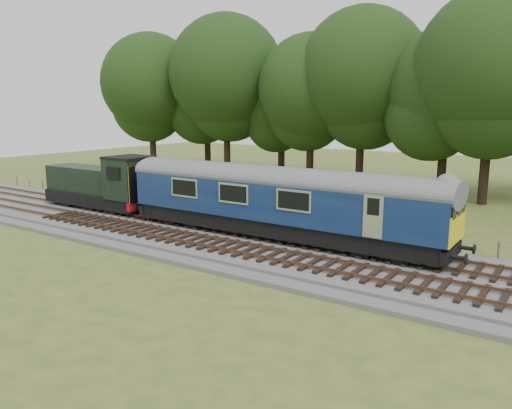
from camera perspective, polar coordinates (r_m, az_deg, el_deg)
The scene contains 9 objects.
ground at distance 24.42m, azimuth 5.26°, elevation -6.05°, with size 120.00×120.00×0.00m, color #475820.
ballast at distance 24.37m, azimuth 5.26°, elevation -5.65°, with size 70.00×7.00×0.35m, color #4C4C4F.
track_north at distance 25.49m, azimuth 6.80°, elevation -4.37°, with size 67.20×2.40×0.21m.
track_south at distance 22.97m, azimuth 3.34°, elevation -6.05°, with size 67.20×2.40×0.21m.
fence at distance 28.30m, azimuth 9.67°, elevation -3.77°, with size 64.00×0.12×1.00m, color #6B6054, non-canonical shape.
tree_line at distance 44.53m, azimuth 19.05°, elevation 1.17°, with size 70.00×8.00×18.00m, color black, non-canonical shape.
dmu_railcar at distance 26.11m, azimuth 2.44°, elevation 0.99°, with size 18.05×2.86×3.88m.
shunter_loco at distance 35.44m, azimuth -17.13°, elevation 2.13°, with size 8.92×2.60×3.38m.
worker at distance 30.91m, azimuth -12.00°, elevation -0.20°, with size 0.67×0.44×1.83m, color #FB550D.
Camera 1 is at (11.16, -20.51, 7.14)m, focal length 35.00 mm.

